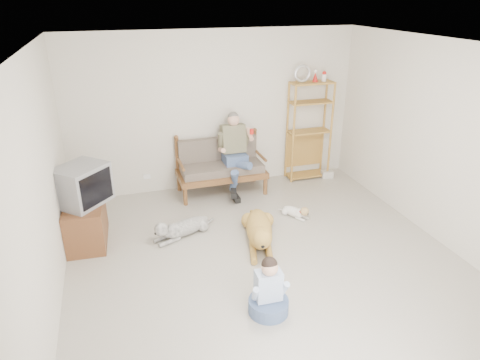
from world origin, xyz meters
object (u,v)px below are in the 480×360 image
object	(u,v)px
loveseat	(220,165)
etagere	(309,130)
tv_stand	(86,223)
golden_retriever	(260,231)

from	to	relation	value
loveseat	etagere	size ratio (longest dim) A/B	0.72
etagere	tv_stand	size ratio (longest dim) A/B	2.27
etagere	golden_retriever	distance (m)	2.63
loveseat	etagere	bearing A→B (deg)	3.82
golden_retriever	loveseat	bearing A→B (deg)	107.85
loveseat	tv_stand	bearing A→B (deg)	-153.99
tv_stand	golden_retriever	bearing A→B (deg)	-14.40
loveseat	tv_stand	size ratio (longest dim) A/B	1.62
loveseat	golden_retriever	size ratio (longest dim) A/B	1.05
etagere	golden_retriever	world-z (taller)	etagere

